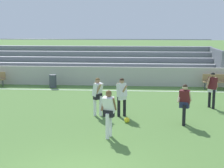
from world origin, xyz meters
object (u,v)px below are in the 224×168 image
Objects in this scene: bench_far_left at (218,80)px; player_white_challenging at (98,93)px; soccer_ball at (127,120)px; player_dark_trailing_run at (184,101)px; bleacher_stand at (69,62)px; trash_bin at (53,81)px; player_white_deep_cover at (122,94)px; player_white_wide_left at (109,110)px; player_dark_pressing_high at (212,87)px.

bench_far_left is 9.35m from player_white_challenging.
player_white_challenging is at bearing 143.00° from soccer_ball.
bleacher_stand is at bearing 120.65° from player_dark_trailing_run.
soccer_ball is at bearing -68.06° from bleacher_stand.
bench_far_left is 2.23× the size of trash_bin.
bleacher_stand is 12.85× the size of player_white_deep_cover.
trash_bin is at bearing -178.72° from bench_far_left.
bleacher_stand is 13.93m from player_white_wide_left.
player_dark_trailing_run is at bearing -2.74° from soccer_ball.
bench_far_left is at bearing 55.37° from soccer_ball.
player_white_wide_left reaches higher than player_dark_trailing_run.
player_white_wide_left reaches higher than player_white_deep_cover.
player_white_deep_cover is 0.98× the size of player_dark_pressing_high.
player_white_challenging is 0.99× the size of player_white_wide_left.
player_white_challenging is (3.57, -6.44, 0.58)m from trash_bin.
player_white_wide_left is 2.15m from soccer_ball.
player_white_challenging is 1.83m from soccer_ball.
soccer_ball is (4.61, -11.45, -1.07)m from bleacher_stand.
player_white_deep_cover is at bearing 104.94° from soccer_ball.
player_white_challenging is 1.03× the size of player_dark_trailing_run.
bleacher_stand is at bearing 106.88° from player_white_wide_left.
player_white_deep_cover is 1.00× the size of player_white_challenging.
player_white_deep_cover reaches higher than trash_bin.
bleacher_stand is 4.13m from trash_bin.
player_dark_trailing_run is 3.28m from player_dark_pressing_high.
player_white_challenging is at bearing 179.61° from player_white_deep_cover.
player_dark_pressing_high is at bearing -105.81° from bench_far_left.
player_white_wide_left is (-2.81, -1.77, 0.05)m from player_dark_trailing_run.
bleacher_stand is 26.37× the size of trash_bin.
player_dark_pressing_high is 6.41m from player_white_wide_left.
player_white_challenging reaches higher than trash_bin.
bleacher_stand is 12.39m from soccer_ball.
soccer_ball is (-5.27, -7.63, -0.44)m from bench_far_left.
soccer_ball is (-2.24, 0.11, -0.84)m from player_dark_trailing_run.
player_dark_pressing_high reaches higher than player_dark_trailing_run.
player_dark_pressing_high is (-1.39, -4.90, 0.46)m from bench_far_left.
bleacher_stand is at bearing 112.55° from player_white_deep_cover.
bench_far_left is 8.67m from player_white_deep_cover.
trash_bin is 10.24m from player_white_wide_left.
soccer_ball is at bearing -56.77° from trash_bin.
player_dark_trailing_run is 0.95× the size of player_dark_pressing_high.
player_dark_pressing_high is (4.14, 1.77, 0.03)m from player_white_deep_cover.
player_dark_pressing_high reaches higher than soccer_ball.
player_dark_trailing_run is (3.52, -1.07, -0.03)m from player_white_challenging.
player_white_deep_cover reaches higher than bench_far_left.
bleacher_stand is 13.24× the size of player_dark_trailing_run.
player_white_challenging is 7.53× the size of soccer_ball.
bleacher_stand is 12.17m from player_dark_pressing_high.
bleacher_stand is 12.59× the size of player_dark_pressing_high.
trash_bin is at bearing 133.33° from player_dark_trailing_run.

